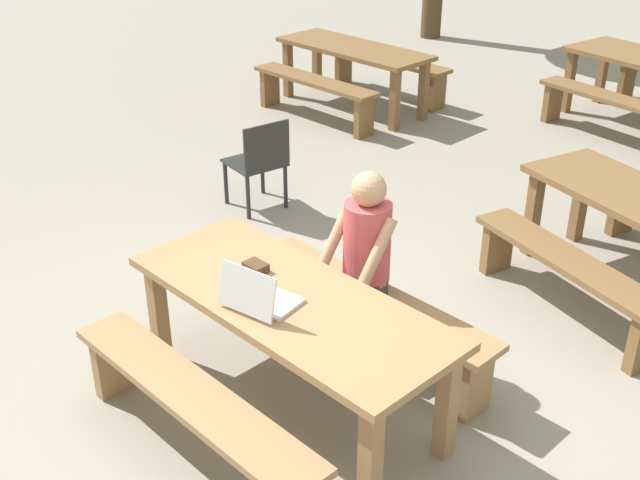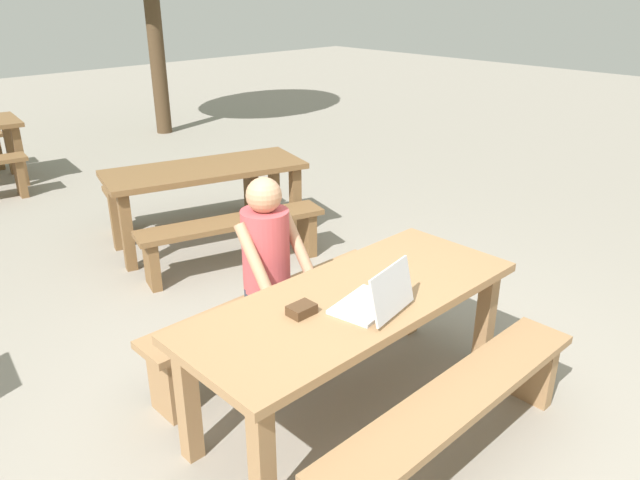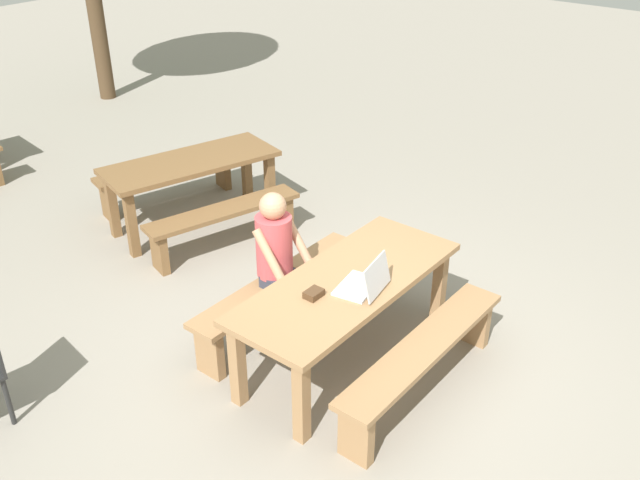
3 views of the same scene
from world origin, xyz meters
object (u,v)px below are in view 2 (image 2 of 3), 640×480
Objects in this scene: person_seated at (270,261)px; picnic_table_mid at (206,180)px; laptop at (376,299)px; small_pouch at (302,310)px; picnic_table_front at (354,313)px.

person_seated is 2.12m from picnic_table_mid.
laptop is 2.90m from picnic_table_mid.
laptop is 0.38m from small_pouch.
picnic_table_mid reaches higher than picnic_table_front.
laptop reaches higher than picnic_table_mid.
picnic_table_front is 1.05× the size of picnic_table_mid.
picnic_table_front is at bearing -112.32° from laptop.
person_seated is (0.29, 0.59, -0.02)m from small_pouch.
person_seated reaches higher than picnic_table_mid.
laptop is at bearing -91.01° from picnic_table_mid.
small_pouch is 2.78m from picnic_table_mid.
person_seated is (-0.05, 0.64, 0.11)m from picnic_table_front.
small_pouch is 0.07× the size of picnic_table_mid.
small_pouch is at bearing -48.25° from laptop.
picnic_table_front is at bearing -8.11° from small_pouch.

